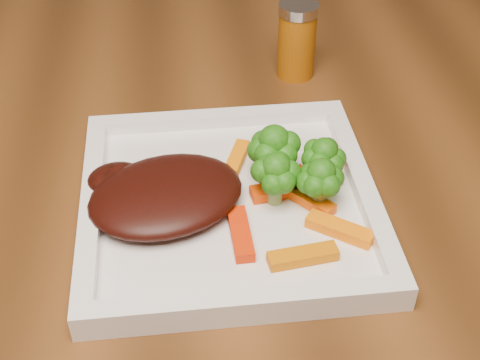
{
  "coord_description": "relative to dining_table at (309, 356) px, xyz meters",
  "views": [
    {
      "loc": [
        -0.04,
        -0.42,
        1.18
      ],
      "look_at": [
        0.01,
        0.04,
        0.79
      ],
      "focal_mm": 50.0,
      "sensor_mm": 36.0,
      "label": 1
    }
  ],
  "objects": [
    {
      "name": "carrot_3",
      "position": [
        -0.01,
        -0.05,
        0.39
      ],
      "size": [
        0.05,
        0.02,
        0.01
      ],
      "primitive_type": "cube",
      "rotation": [
        0.0,
        0.0,
        0.15
      ],
      "color": "red",
      "rests_on": "plate"
    },
    {
      "name": "carrot_1",
      "position": [
        -0.03,
        -0.14,
        0.39
      ],
      "size": [
        0.06,
        0.05,
        0.01
      ],
      "primitive_type": "cube",
      "rotation": [
        0.0,
        0.0,
        -0.63
      ],
      "color": "orange",
      "rests_on": "plate"
    },
    {
      "name": "broccoli_1",
      "position": [
        -0.03,
        -0.07,
        0.42
      ],
      "size": [
        0.06,
        0.06,
        0.06
      ],
      "primitive_type": null,
      "rotation": [
        0.0,
        0.0,
        0.31
      ],
      "color": "#195D0F",
      "rests_on": "plate"
    },
    {
      "name": "dining_table",
      "position": [
        0.0,
        0.0,
        0.0
      ],
      "size": [
        1.6,
        0.9,
        0.75
      ],
      "primitive_type": null,
      "color": "brown",
      "rests_on": "floor"
    },
    {
      "name": "broccoli_0",
      "position": [
        -0.07,
        -0.06,
        0.42
      ],
      "size": [
        0.06,
        0.06,
        0.07
      ],
      "primitive_type": null,
      "rotation": [
        0.0,
        0.0,
        -0.04
      ],
      "color": "#216A11",
      "rests_on": "plate"
    },
    {
      "name": "spice_shaker",
      "position": [
        -0.01,
        0.15,
        0.42
      ],
      "size": [
        0.05,
        0.05,
        0.09
      ],
      "primitive_type": "cylinder",
      "rotation": [
        0.0,
        0.0,
        0.07
      ],
      "color": "#9F5208",
      "rests_on": "dining_table"
    },
    {
      "name": "plate",
      "position": [
        -0.12,
        -0.09,
        0.38
      ],
      "size": [
        0.27,
        0.27,
        0.01
      ],
      "primitive_type": "cube",
      "color": "white",
      "rests_on": "dining_table"
    },
    {
      "name": "carrot_6",
      "position": [
        -0.07,
        -0.09,
        0.39
      ],
      "size": [
        0.07,
        0.03,
        0.01
      ],
      "primitive_type": "cube",
      "rotation": [
        0.0,
        0.0,
        0.15
      ],
      "color": "#FF4404",
      "rests_on": "plate"
    },
    {
      "name": "carrot_0",
      "position": [
        -0.07,
        -0.17,
        0.39
      ],
      "size": [
        0.06,
        0.02,
        0.01
      ],
      "primitive_type": "cube",
      "rotation": [
        0.0,
        0.0,
        0.12
      ],
      "color": "#D16D03",
      "rests_on": "plate"
    },
    {
      "name": "steak",
      "position": [
        -0.18,
        -0.09,
        0.4
      ],
      "size": [
        0.17,
        0.15,
        0.03
      ],
      "primitive_type": "ellipsoid",
      "rotation": [
        0.0,
        0.0,
        0.31
      ],
      "color": "#340B07",
      "rests_on": "plate"
    },
    {
      "name": "carrot_4",
      "position": [
        -0.11,
        -0.03,
        0.39
      ],
      "size": [
        0.03,
        0.05,
        0.01
      ],
      "primitive_type": "cube",
      "rotation": [
        0.0,
        0.0,
        1.2
      ],
      "color": "orange",
      "rests_on": "plate"
    },
    {
      "name": "carrot_5",
      "position": [
        -0.05,
        -0.1,
        0.39
      ],
      "size": [
        0.05,
        0.05,
        0.01
      ],
      "primitive_type": "cube",
      "rotation": [
        0.0,
        0.0,
        -0.86
      ],
      "color": "#FF5A04",
      "rests_on": "plate"
    },
    {
      "name": "carrot_7",
      "position": [
        -0.06,
        -0.07,
        0.39
      ],
      "size": [
        0.05,
        0.04,
        0.01
      ],
      "primitive_type": "cube",
      "rotation": [
        0.0,
        0.0,
        0.5
      ],
      "color": "orange",
      "rests_on": "plate"
    },
    {
      "name": "broccoli_3",
      "position": [
        -0.08,
        -0.1,
        0.42
      ],
      "size": [
        0.06,
        0.06,
        0.06
      ],
      "primitive_type": null,
      "rotation": [
        0.0,
        0.0,
        0.2
      ],
      "color": "#266711",
      "rests_on": "plate"
    },
    {
      "name": "broccoli_2",
      "position": [
        -0.04,
        -0.11,
        0.42
      ],
      "size": [
        0.06,
        0.06,
        0.06
      ],
      "primitive_type": null,
      "rotation": [
        0.0,
        0.0,
        -0.4
      ],
      "color": "#2E6510",
      "rests_on": "plate"
    },
    {
      "name": "carrot_2",
      "position": [
        -0.11,
        -0.14,
        0.39
      ],
      "size": [
        0.02,
        0.06,
        0.01
      ],
      "primitive_type": "cube",
      "rotation": [
        0.0,
        0.0,
        1.6
      ],
      "color": "red",
      "rests_on": "plate"
    }
  ]
}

